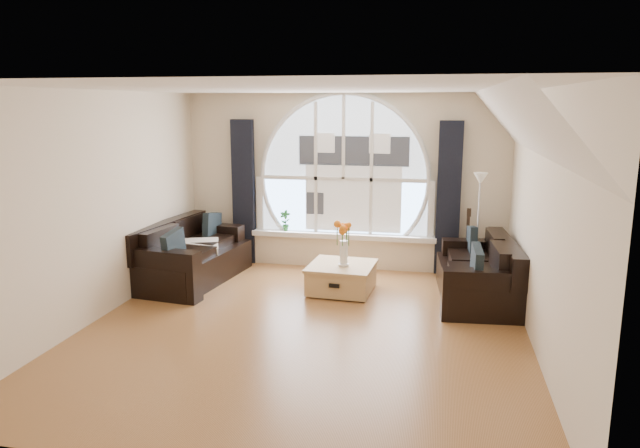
% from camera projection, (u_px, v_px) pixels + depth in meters
% --- Properties ---
extents(ground, '(5.00, 5.50, 0.01)m').
position_uv_depth(ground, '(304.00, 329.00, 6.72)').
color(ground, brown).
rests_on(ground, ground).
extents(ceiling, '(5.00, 5.50, 0.01)m').
position_uv_depth(ceiling, '(303.00, 88.00, 6.17)').
color(ceiling, silver).
rests_on(ceiling, ground).
extents(wall_back, '(5.00, 0.01, 2.70)m').
position_uv_depth(wall_back, '(344.00, 182.00, 9.08)').
color(wall_back, beige).
rests_on(wall_back, ground).
extents(wall_front, '(5.00, 0.01, 2.70)m').
position_uv_depth(wall_front, '(207.00, 290.00, 3.80)').
color(wall_front, beige).
rests_on(wall_front, ground).
extents(wall_left, '(0.01, 5.50, 2.70)m').
position_uv_depth(wall_left, '(99.00, 206.00, 6.94)').
color(wall_left, beige).
rests_on(wall_left, ground).
extents(wall_right, '(0.01, 5.50, 2.70)m').
position_uv_depth(wall_right, '(542.00, 223.00, 5.95)').
color(wall_right, beige).
rests_on(wall_right, ground).
extents(attic_slope, '(0.92, 5.50, 0.72)m').
position_uv_depth(attic_slope, '(518.00, 123.00, 5.81)').
color(attic_slope, silver).
rests_on(attic_slope, ground).
extents(arched_window, '(2.60, 0.06, 2.15)m').
position_uv_depth(arched_window, '(344.00, 164.00, 9.00)').
color(arched_window, silver).
rests_on(arched_window, wall_back).
extents(window_sill, '(2.90, 0.22, 0.08)m').
position_uv_depth(window_sill, '(342.00, 236.00, 9.16)').
color(window_sill, white).
rests_on(window_sill, wall_back).
extents(window_frame, '(2.76, 0.08, 2.15)m').
position_uv_depth(window_frame, '(343.00, 164.00, 8.97)').
color(window_frame, white).
rests_on(window_frame, wall_back).
extents(neighbor_house, '(1.70, 0.02, 1.50)m').
position_uv_depth(neighbor_house, '(353.00, 173.00, 8.98)').
color(neighbor_house, silver).
rests_on(neighbor_house, wall_back).
extents(curtain_left, '(0.35, 0.12, 2.30)m').
position_uv_depth(curtain_left, '(244.00, 192.00, 9.32)').
color(curtain_left, black).
rests_on(curtain_left, ground).
extents(curtain_right, '(0.35, 0.12, 2.30)m').
position_uv_depth(curtain_right, '(449.00, 199.00, 8.69)').
color(curtain_right, black).
rests_on(curtain_right, ground).
extents(sofa_left, '(1.21, 2.06, 0.87)m').
position_uv_depth(sofa_left, '(192.00, 254.00, 8.48)').
color(sofa_left, black).
rests_on(sofa_left, ground).
extents(sofa_right, '(1.05, 1.88, 0.81)m').
position_uv_depth(sofa_right, '(477.00, 270.00, 7.65)').
color(sofa_right, black).
rests_on(sofa_right, ground).
extents(coffee_chest, '(0.92, 0.92, 0.42)m').
position_uv_depth(coffee_chest, '(342.00, 277.00, 8.01)').
color(coffee_chest, tan).
rests_on(coffee_chest, ground).
extents(throw_blanket, '(0.71, 0.71, 0.10)m').
position_uv_depth(throw_blanket, '(199.00, 247.00, 8.50)').
color(throw_blanket, silver).
rests_on(throw_blanket, sofa_left).
extents(vase_flowers, '(0.24, 0.24, 0.70)m').
position_uv_depth(vase_flowers, '(344.00, 238.00, 7.84)').
color(vase_flowers, white).
rests_on(vase_flowers, coffee_chest).
extents(floor_lamp, '(0.24, 0.24, 1.60)m').
position_uv_depth(floor_lamp, '(478.00, 229.00, 8.26)').
color(floor_lamp, '#B2B2B2').
rests_on(floor_lamp, ground).
extents(guitar, '(0.36, 0.24, 1.06)m').
position_uv_depth(guitar, '(467.00, 242.00, 8.62)').
color(guitar, '#995B28').
rests_on(guitar, ground).
extents(potted_plant, '(0.18, 0.13, 0.33)m').
position_uv_depth(potted_plant, '(285.00, 220.00, 9.30)').
color(potted_plant, '#1E6023').
rests_on(potted_plant, window_sill).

